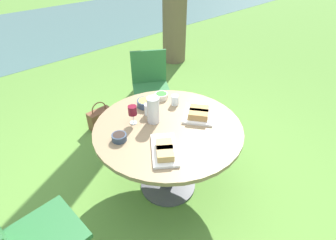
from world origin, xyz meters
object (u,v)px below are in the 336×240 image
Objects in this scene: dining_table at (168,137)px; wine_glass at (133,111)px; water_pitcher at (153,110)px; handbag at (101,119)px; chair_near_right at (29,237)px; chair_near_left at (150,82)px.

wine_glass is at bearing 128.08° from dining_table.
dining_table is at bearing -71.71° from water_pitcher.
wine_glass is at bearing 144.17° from water_pitcher.
chair_near_right is at bearing -133.17° from handbag.
water_pitcher is 1.39× the size of wine_glass.
water_pitcher is at bearing -35.83° from wine_glass.
water_pitcher is 0.63× the size of handbag.
water_pitcher is at bearing -128.64° from chair_near_left.
chair_near_left is 2.16m from chair_near_right.
chair_near_right is 3.87× the size of water_pitcher.
dining_table is 0.37m from wine_glass.
chair_near_left is 2.42× the size of handbag.
dining_table is at bearing -51.92° from wine_glass.
dining_table is 7.50× the size of wine_glass.
handbag is at bearing 156.90° from chair_near_left.
chair_near_left is 1.21m from wine_glass.
wine_glass reaches higher than dining_table.
dining_table is 1.21m from chair_near_right.
chair_near_left is at bearing 29.73° from chair_near_right.
handbag is at bearing 77.74° from wine_glass.
dining_table is at bearing -123.18° from chair_near_left.
dining_table is 1.38m from handbag.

